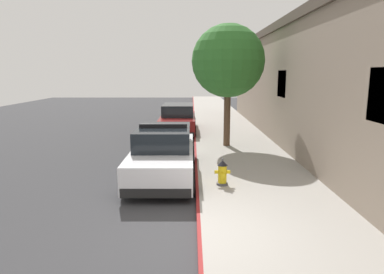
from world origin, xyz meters
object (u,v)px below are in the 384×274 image
object	(u,v)px
parked_car_silver_ahead	(179,119)
fire_hydrant	(223,173)
street_tree	(229,61)
police_cruiser	(164,154)

from	to	relation	value
parked_car_silver_ahead	fire_hydrant	distance (m)	9.47
street_tree	fire_hydrant	bearing A→B (deg)	-96.97
police_cruiser	fire_hydrant	xyz separation A→B (m)	(1.74, -1.24, -0.25)
parked_car_silver_ahead	street_tree	bearing A→B (deg)	-60.46
police_cruiser	parked_car_silver_ahead	distance (m)	8.09
police_cruiser	parked_car_silver_ahead	world-z (taller)	police_cruiser
parked_car_silver_ahead	police_cruiser	bearing A→B (deg)	-90.92
police_cruiser	parked_car_silver_ahead	bearing A→B (deg)	89.08
parked_car_silver_ahead	fire_hydrant	bearing A→B (deg)	-80.19
police_cruiser	parked_car_silver_ahead	size ratio (longest dim) A/B	1.00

